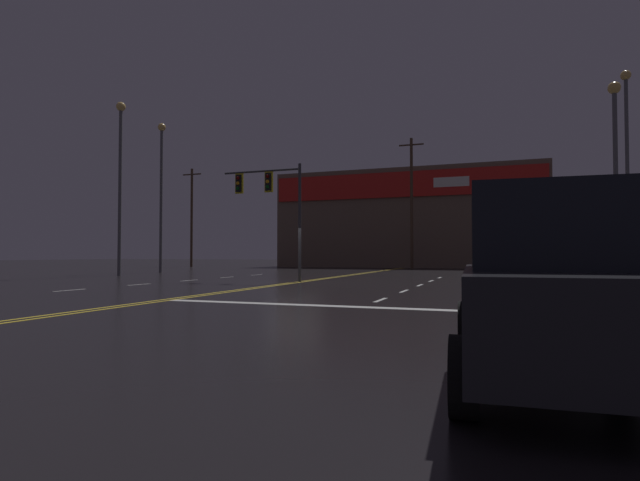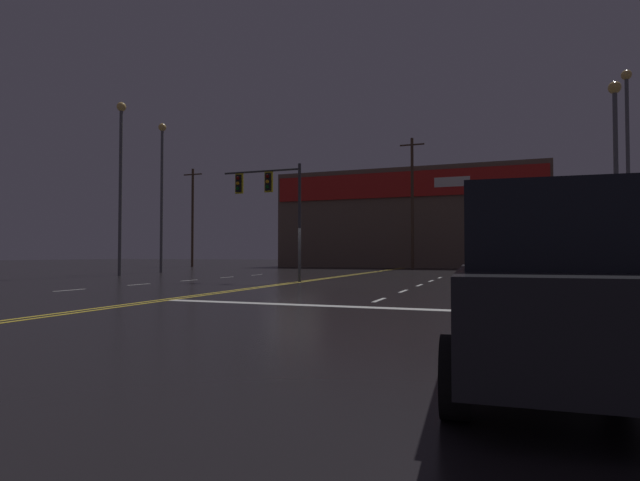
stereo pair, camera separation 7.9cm
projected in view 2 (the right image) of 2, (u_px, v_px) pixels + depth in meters
name	position (u px, v px, depth m)	size (l,w,h in m)	color
ground_plane	(294.00, 283.00, 22.54)	(200.00, 200.00, 0.00)	black
road_markings	(303.00, 286.00, 20.31)	(16.69, 60.00, 0.01)	gold
traffic_signal_median	(268.00, 193.00, 23.89)	(4.07, 0.36, 5.55)	#38383D
traffic_signal_corner_northeast	(563.00, 228.00, 30.31)	(0.42, 0.36, 3.93)	#38383D
streetlight_near_left	(121.00, 166.00, 30.27)	(0.56, 0.56, 10.56)	#59595E
streetlight_near_right	(616.00, 153.00, 22.72)	(0.56, 0.56, 9.20)	#59595E
streetlight_median_approach	(628.00, 148.00, 28.13)	(0.56, 0.56, 11.74)	#59595E
streetlight_far_left	(162.00, 179.00, 35.69)	(0.56, 0.56, 10.71)	#59595E
parked_car	(553.00, 286.00, 4.99)	(2.21, 4.39, 1.88)	black
building_backdrop	(412.00, 220.00, 52.14)	(26.17, 10.23, 9.67)	brown
utility_pole_row	(421.00, 202.00, 44.39)	(47.48, 0.26, 12.14)	#4C3828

